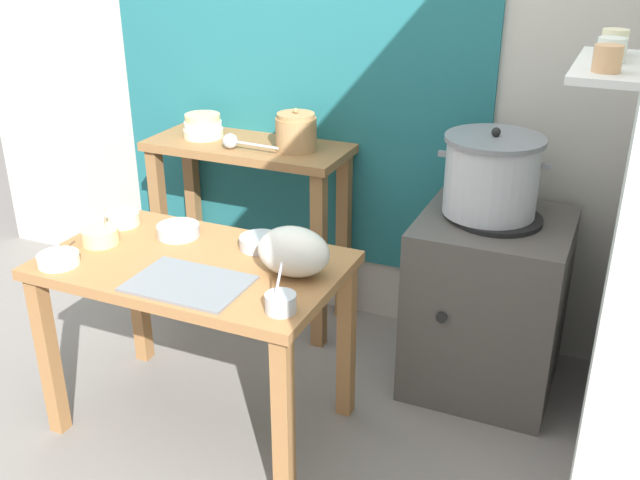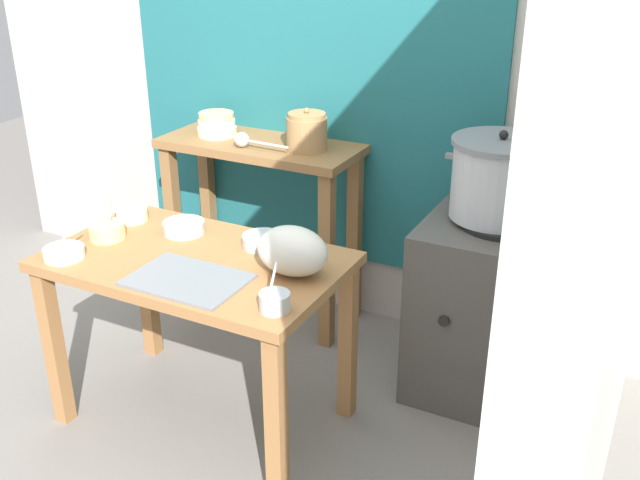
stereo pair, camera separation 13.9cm
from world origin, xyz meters
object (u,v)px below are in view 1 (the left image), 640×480
(bowl_stack_enamel, at_px, (203,126))
(prep_bowl_0, at_px, (178,230))
(prep_table, at_px, (195,287))
(prep_bowl_4, at_px, (281,302))
(steamer_pot, at_px, (492,175))
(prep_bowl_2, at_px, (58,259))
(stove_block, at_px, (487,303))
(serving_tray, at_px, (189,283))
(back_shelf_table, at_px, (249,188))
(clay_pot, at_px, (296,132))
(plastic_bag, at_px, (294,252))
(prep_bowl_1, at_px, (100,235))
(ladle, at_px, (232,141))
(prep_bowl_3, at_px, (122,218))
(prep_bowl_5, at_px, (260,242))

(bowl_stack_enamel, relative_size, prep_bowl_0, 1.14)
(prep_table, distance_m, prep_bowl_4, 0.53)
(steamer_pot, xyz_separation_m, prep_bowl_2, (-1.35, -0.97, -0.20))
(stove_block, xyz_separation_m, serving_tray, (-0.87, -0.90, 0.34))
(back_shelf_table, xyz_separation_m, clay_pot, (0.25, 0.00, 0.30))
(prep_table, xyz_separation_m, prep_bowl_4, (0.46, -0.21, 0.14))
(plastic_bag, bearing_deg, prep_bowl_1, -175.74)
(bowl_stack_enamel, relative_size, ladle, 0.66)
(prep_table, height_order, bowl_stack_enamel, bowl_stack_enamel)
(prep_bowl_3, bearing_deg, stove_block, 21.64)
(stove_block, relative_size, prep_bowl_4, 4.97)
(prep_table, relative_size, prep_bowl_1, 6.70)
(prep_bowl_1, xyz_separation_m, prep_bowl_2, (-0.02, -0.21, -0.01))
(prep_table, distance_m, bowl_stack_enamel, 1.05)
(prep_bowl_5, bearing_deg, ladle, 127.62)
(ladle, relative_size, prep_bowl_1, 1.74)
(ladle, xyz_separation_m, prep_bowl_5, (0.43, -0.56, -0.19))
(stove_block, xyz_separation_m, plastic_bag, (-0.57, -0.68, 0.42))
(bowl_stack_enamel, relative_size, prep_bowl_5, 1.22)
(prep_bowl_5, bearing_deg, prep_table, -131.74)
(serving_tray, height_order, prep_bowl_4, prep_bowl_4)
(back_shelf_table, height_order, stove_block, back_shelf_table)
(prep_table, relative_size, ladle, 3.84)
(ladle, relative_size, serving_tray, 0.72)
(prep_bowl_5, bearing_deg, back_shelf_table, 121.84)
(prep_table, height_order, prep_bowl_2, prep_bowl_2)
(prep_bowl_1, height_order, prep_bowl_4, prep_bowl_1)
(prep_bowl_5, bearing_deg, prep_bowl_3, -177.86)
(steamer_pot, relative_size, prep_bowl_1, 2.67)
(steamer_pot, distance_m, serving_tray, 1.26)
(serving_tray, distance_m, prep_bowl_5, 0.37)
(stove_block, xyz_separation_m, ladle, (-1.22, 0.03, 0.55))
(bowl_stack_enamel, bearing_deg, plastic_bag, -43.30)
(steamer_pot, bearing_deg, plastic_bag, -127.08)
(clay_pot, relative_size, prep_bowl_1, 1.17)
(ladle, height_order, prep_bowl_4, ladle)
(prep_bowl_0, distance_m, prep_bowl_5, 0.35)
(ladle, height_order, prep_bowl_5, ladle)
(plastic_bag, xyz_separation_m, prep_bowl_1, (-0.80, -0.06, -0.06))
(clay_pot, relative_size, bowl_stack_enamel, 1.01)
(prep_bowl_4, bearing_deg, clay_pot, 112.86)
(back_shelf_table, height_order, prep_bowl_0, back_shelf_table)
(prep_bowl_2, bearing_deg, stove_block, 34.56)
(steamer_pot, relative_size, clay_pot, 2.28)
(back_shelf_table, distance_m, steamer_pot, 1.19)
(prep_table, relative_size, prep_bowl_2, 7.39)
(bowl_stack_enamel, bearing_deg, prep_bowl_1, -85.14)
(back_shelf_table, relative_size, prep_bowl_0, 5.76)
(prep_bowl_2, bearing_deg, bowl_stack_enamel, 93.03)
(prep_table, xyz_separation_m, stove_block, (0.96, 0.73, -0.23))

